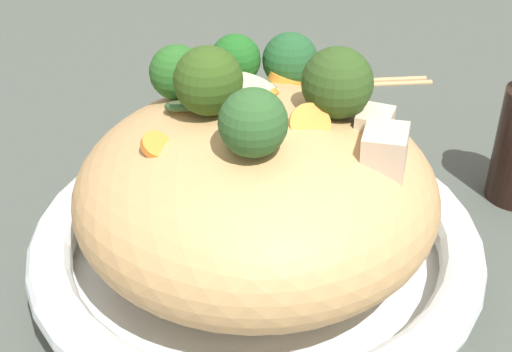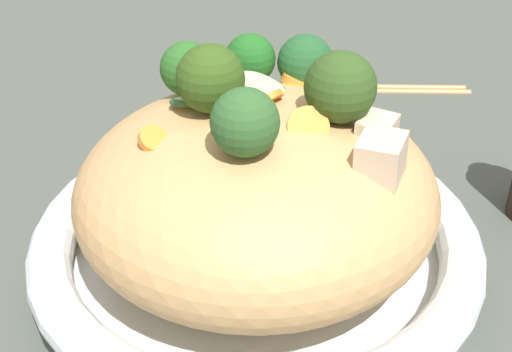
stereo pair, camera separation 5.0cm
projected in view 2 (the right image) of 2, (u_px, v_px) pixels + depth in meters
ground_plane at (256, 272)px, 0.55m from camera, size 3.00×3.00×0.00m
serving_bowl at (256, 247)px, 0.53m from camera, size 0.33×0.33×0.05m
noodle_heap at (256, 190)px, 0.50m from camera, size 0.26×0.26×0.12m
broccoli_florets at (262, 81)px, 0.49m from camera, size 0.18×0.19×0.08m
carrot_coins at (266, 99)px, 0.51m from camera, size 0.12×0.16×0.03m
zucchini_slices at (238, 92)px, 0.51m from camera, size 0.09×0.09×0.02m
chicken_chunks at (379, 149)px, 0.45m from camera, size 0.04×0.06×0.03m
chopsticks_pair at (363, 86)px, 0.81m from camera, size 0.23×0.10×0.01m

